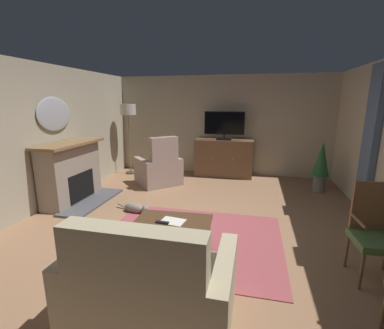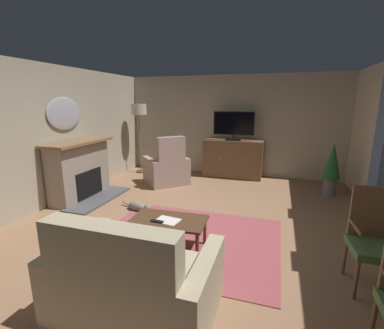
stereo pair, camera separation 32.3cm
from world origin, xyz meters
TOP-DOWN VIEW (x-y plane):
  - ground_plane at (0.00, 0.00)m, footprint 6.13×7.47m
  - wall_back at (0.00, 3.49)m, footprint 6.13×0.10m
  - wall_left at (-2.82, 0.00)m, footprint 0.10×7.47m
  - curtain_panel_far at (2.71, 1.27)m, footprint 0.10×0.44m
  - rug_central at (0.05, -0.28)m, footprint 2.51×1.99m
  - fireplace at (-2.49, 0.67)m, footprint 0.89×1.51m
  - wall_mirror_oval at (-2.74, 0.67)m, footprint 0.06×0.86m
  - tv_cabinet at (0.12, 3.14)m, footprint 1.46×0.50m
  - television at (0.12, 3.08)m, footprint 0.99×0.20m
  - coffee_table at (-0.10, -0.58)m, footprint 0.99×0.58m
  - tv_remote at (-0.20, -0.71)m, footprint 0.17×0.06m
  - folded_newspaper at (-0.10, -0.63)m, footprint 0.33×0.26m
  - sofa_floral at (0.03, -1.73)m, footprint 1.42×0.93m
  - armchair_beside_cabinet at (-1.25, 2.10)m, footprint 1.23×1.23m
  - side_chair_beside_plant at (2.18, -0.61)m, footprint 0.49×0.49m
  - potted_plant_tall_palm_by_window at (2.26, 2.35)m, footprint 0.34×0.34m
  - cat at (-1.09, 0.42)m, footprint 0.69×0.29m
  - floor_lamp at (-2.35, 2.87)m, footprint 0.40×0.40m

SIDE VIEW (x-z plane):
  - ground_plane at x=0.00m, z-range -0.04..0.00m
  - rug_central at x=0.05m, z-range 0.00..0.01m
  - cat at x=-1.09m, z-range -0.01..0.18m
  - sofa_floral at x=0.03m, z-range -0.18..0.83m
  - armchair_beside_cabinet at x=-1.25m, z-range -0.23..0.93m
  - coffee_table at x=-0.10m, z-range 0.16..0.57m
  - folded_newspaper at x=-0.10m, z-range 0.41..0.42m
  - tv_remote at x=-0.20m, z-range 0.41..0.44m
  - tv_cabinet at x=0.12m, z-range -0.02..0.93m
  - side_chair_beside_plant at x=2.18m, z-range 0.02..1.06m
  - fireplace at x=-2.49m, z-range -0.03..1.13m
  - potted_plant_tall_palm_by_window at x=2.26m, z-range 0.07..1.15m
  - wall_back at x=0.00m, z-range 0.00..2.55m
  - wall_left at x=-2.82m, z-range 0.00..2.55m
  - television at x=0.12m, z-range 0.97..1.68m
  - curtain_panel_far at x=2.71m, z-range 0.33..2.47m
  - floor_lamp at x=-2.35m, z-range 0.64..2.47m
  - wall_mirror_oval at x=-2.74m, z-range 1.36..1.98m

